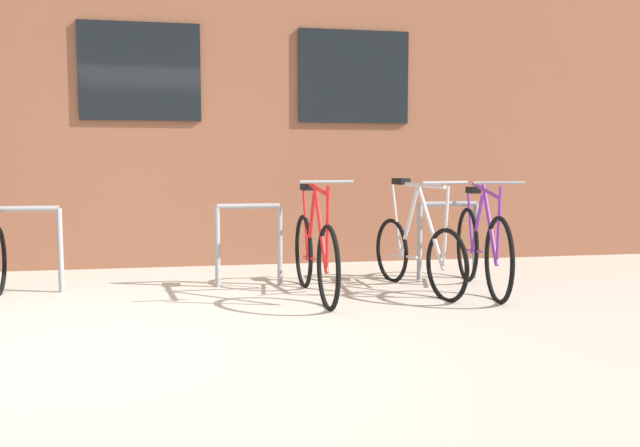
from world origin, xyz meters
name	(u,v)px	position (x,y,z in m)	size (l,w,h in m)	color
ground_plane	(102,346)	(0.00, 0.00, 0.00)	(42.00, 42.00, 0.00)	#B2ADA0
storefront_building	(155,24)	(0.00, 5.81, 3.22)	(28.00, 5.26, 6.45)	brown
bike_rack	(140,237)	(0.08, 1.90, 0.49)	(6.64, 0.05, 0.79)	gray
bicycle_silver	(417,250)	(2.59, 1.44, 0.37)	(0.48, 1.63, 1.05)	black
bicycle_purple	(482,247)	(3.18, 1.33, 0.40)	(0.44, 1.77, 1.04)	black
bicycle_red	(315,253)	(1.61, 1.31, 0.39)	(0.44, 1.70, 1.05)	black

